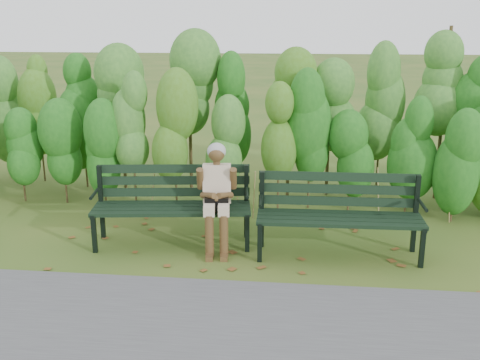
# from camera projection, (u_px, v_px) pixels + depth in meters

# --- Properties ---
(ground) EXTENTS (80.00, 80.00, 0.00)m
(ground) POSITION_uv_depth(u_px,v_px,m) (237.00, 247.00, 6.83)
(ground) COLOR #32561B
(footpath) EXTENTS (60.00, 2.50, 0.01)m
(footpath) POSITION_uv_depth(u_px,v_px,m) (207.00, 348.00, 4.73)
(footpath) COLOR #474749
(footpath) RESTS_ON ground
(hedge_band) EXTENTS (11.04, 1.67, 2.42)m
(hedge_band) POSITION_uv_depth(u_px,v_px,m) (251.00, 119.00, 8.26)
(hedge_band) COLOR #47381E
(hedge_band) RESTS_ON ground
(leaf_litter) EXTENTS (5.41, 2.04, 0.01)m
(leaf_litter) POSITION_uv_depth(u_px,v_px,m) (204.00, 249.00, 6.77)
(leaf_litter) COLOR brown
(leaf_litter) RESTS_ON ground
(bench_left) EXTENTS (1.95, 0.85, 0.95)m
(bench_left) POSITION_uv_depth(u_px,v_px,m) (173.00, 199.00, 6.85)
(bench_left) COLOR black
(bench_left) RESTS_ON ground
(bench_right) EXTENTS (1.90, 0.66, 0.94)m
(bench_right) POSITION_uv_depth(u_px,v_px,m) (339.00, 209.00, 6.51)
(bench_right) COLOR black
(bench_right) RESTS_ON ground
(seated_woman) EXTENTS (0.50, 0.73, 1.27)m
(seated_woman) POSITION_uv_depth(u_px,v_px,m) (217.00, 190.00, 6.63)
(seated_woman) COLOR #C6AD92
(seated_woman) RESTS_ON ground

